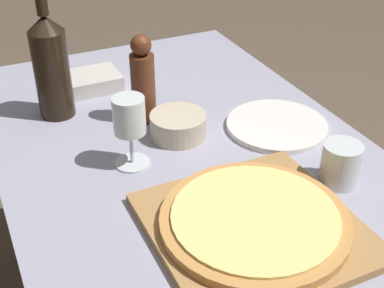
% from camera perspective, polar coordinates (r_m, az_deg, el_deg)
% --- Properties ---
extents(dining_table, '(0.84, 1.45, 0.72)m').
position_cam_1_polar(dining_table, '(1.25, 0.56, -5.61)').
color(dining_table, '#9393A8').
rests_on(dining_table, ground_plane).
extents(cutting_board, '(0.38, 0.38, 0.02)m').
position_cam_1_polar(cutting_board, '(1.02, 6.83, -8.80)').
color(cutting_board, '#A87A47').
rests_on(cutting_board, dining_table).
extents(pizza, '(0.36, 0.36, 0.02)m').
position_cam_1_polar(pizza, '(1.01, 6.91, -7.92)').
color(pizza, '#C68947').
rests_on(pizza, cutting_board).
extents(wine_bottle, '(0.09, 0.09, 0.35)m').
position_cam_1_polar(wine_bottle, '(1.37, -14.81, 8.14)').
color(wine_bottle, black).
rests_on(wine_bottle, dining_table).
extents(pepper_mill, '(0.06, 0.06, 0.23)m').
position_cam_1_polar(pepper_mill, '(1.32, -5.26, 6.69)').
color(pepper_mill, '#5B2D19').
rests_on(pepper_mill, dining_table).
extents(wine_glass, '(0.08, 0.08, 0.17)m').
position_cam_1_polar(wine_glass, '(1.14, -6.70, 2.63)').
color(wine_glass, silver).
rests_on(wine_glass, dining_table).
extents(small_bowl, '(0.14, 0.14, 0.06)m').
position_cam_1_polar(small_bowl, '(1.28, -1.48, 1.99)').
color(small_bowl, beige).
rests_on(small_bowl, dining_table).
extents(drinking_tumbler, '(0.08, 0.08, 0.09)m').
position_cam_1_polar(drinking_tumbler, '(1.16, 15.56, -2.06)').
color(drinking_tumbler, silver).
rests_on(drinking_tumbler, dining_table).
extents(dinner_plate, '(0.25, 0.25, 0.01)m').
position_cam_1_polar(dinner_plate, '(1.34, 9.04, 1.97)').
color(dinner_plate, white).
rests_on(dinner_plate, dining_table).
extents(food_container, '(0.18, 0.12, 0.04)m').
position_cam_1_polar(food_container, '(1.53, -11.15, 6.48)').
color(food_container, beige).
rests_on(food_container, dining_table).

